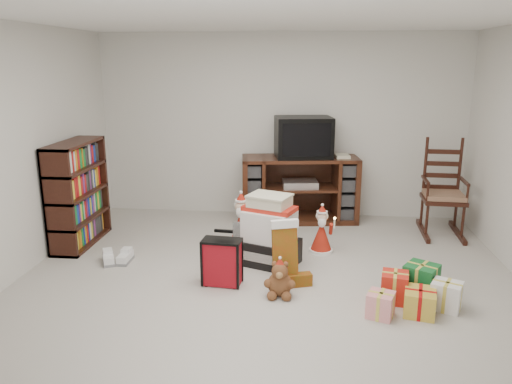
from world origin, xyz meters
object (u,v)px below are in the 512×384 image
at_px(gift_pile, 269,234).
at_px(bookshelf, 78,195).
at_px(rocking_chair, 442,200).
at_px(gift_cluster, 416,294).
at_px(crt_television, 303,137).
at_px(red_suitcase, 222,262).
at_px(teddy_bear, 280,281).
at_px(tv_stand, 299,189).
at_px(santa_figurine, 321,234).
at_px(sneaker_pair, 117,258).
at_px(mrs_claus_figurine, 241,226).

bearing_deg(gift_pile, bookshelf, -168.52).
bearing_deg(rocking_chair, bookshelf, -166.27).
relative_size(gift_cluster, crt_television, 1.05).
height_order(red_suitcase, teddy_bear, red_suitcase).
distance_m(tv_stand, rocking_chair, 1.82).
bearing_deg(gift_cluster, bookshelf, 160.73).
relative_size(bookshelf, crt_television, 1.53).
height_order(rocking_chair, gift_pile, rocking_chair).
height_order(gift_pile, teddy_bear, gift_pile).
bearing_deg(santa_figurine, gift_pile, -145.51).
relative_size(gift_pile, gift_cluster, 0.89).
bearing_deg(tv_stand, sneaker_pair, -146.36).
bearing_deg(santa_figurine, crt_television, 101.55).
bearing_deg(gift_pile, rocking_chair, 51.99).
bearing_deg(bookshelf, teddy_bear, -25.55).
xyz_separation_m(rocking_chair, santa_figurine, (-1.52, -0.84, -0.21)).
relative_size(teddy_bear, santa_figurine, 0.60).
bearing_deg(santa_figurine, tv_stand, 103.20).
relative_size(bookshelf, teddy_bear, 3.63).
distance_m(bookshelf, red_suitcase, 2.14).
bearing_deg(crt_television, tv_stand, 168.57).
relative_size(teddy_bear, crt_television, 0.42).
height_order(gift_pile, crt_television, crt_television).
bearing_deg(bookshelf, gift_pile, -10.09).
distance_m(red_suitcase, santa_figurine, 1.38).
distance_m(gift_pile, sneaker_pair, 1.68).
bearing_deg(mrs_claus_figurine, tv_stand, 58.03).
height_order(mrs_claus_figurine, gift_cluster, mrs_claus_figurine).
bearing_deg(tv_stand, teddy_bear, -100.85).
xyz_separation_m(teddy_bear, mrs_claus_figurine, (-0.52, 1.25, 0.10)).
relative_size(bookshelf, santa_figurine, 2.18).
distance_m(gift_pile, red_suitcase, 0.72).
relative_size(bookshelf, rocking_chair, 0.99).
bearing_deg(mrs_claus_figurine, gift_cluster, -38.07).
bearing_deg(gift_pile, santa_figurine, 56.06).
relative_size(tv_stand, santa_figurine, 2.85).
bearing_deg(red_suitcase, mrs_claus_figurine, 92.47).
bearing_deg(santa_figurine, rocking_chair, 28.82).
bearing_deg(gift_pile, gift_cluster, -10.93).
height_order(teddy_bear, crt_television, crt_television).
height_order(tv_stand, gift_cluster, tv_stand).
relative_size(tv_stand, sneaker_pair, 4.61).
bearing_deg(tv_stand, santa_figurine, -84.14).
bearing_deg(teddy_bear, sneaker_pair, 161.13).
xyz_separation_m(gift_pile, mrs_claus_figurine, (-0.37, 0.49, -0.08)).
relative_size(red_suitcase, teddy_bear, 1.61).
bearing_deg(santa_figurine, gift_cluster, -57.58).
distance_m(bookshelf, mrs_claus_figurine, 1.95).
bearing_deg(red_suitcase, bookshelf, 157.64).
bearing_deg(rocking_chair, gift_cluster, -105.83).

